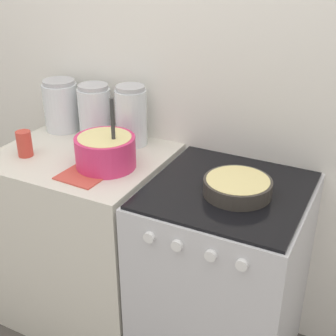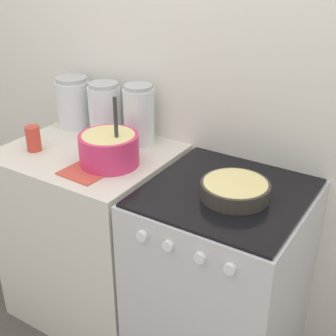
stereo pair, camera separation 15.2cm
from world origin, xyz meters
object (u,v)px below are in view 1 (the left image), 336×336
at_px(storage_jar_middle, 95,115).
at_px(tin_can, 24,144).
at_px(stove, 222,280).
at_px(baking_pan, 238,186).
at_px(storage_jar_left, 61,109).
at_px(mixing_bowl, 105,150).
at_px(storage_jar_right, 131,120).

xyz_separation_m(storage_jar_middle, tin_can, (-0.15, -0.32, -0.05)).
distance_m(stove, storage_jar_middle, 0.95).
height_order(baking_pan, tin_can, tin_can).
bearing_deg(storage_jar_left, baking_pan, -13.15).
xyz_separation_m(mixing_bowl, storage_jar_left, (-0.42, 0.25, 0.03)).
height_order(mixing_bowl, storage_jar_middle, mixing_bowl).
distance_m(baking_pan, storage_jar_middle, 0.82).
xyz_separation_m(storage_jar_left, tin_can, (0.05, -0.32, -0.05)).
bearing_deg(mixing_bowl, storage_jar_middle, 131.40).
relative_size(baking_pan, storage_jar_right, 0.93).
xyz_separation_m(mixing_bowl, storage_jar_middle, (-0.22, 0.25, 0.03)).
height_order(storage_jar_right, tin_can, storage_jar_right).
relative_size(storage_jar_middle, storage_jar_right, 0.92).
xyz_separation_m(baking_pan, storage_jar_middle, (-0.79, 0.23, 0.08)).
bearing_deg(mixing_bowl, storage_jar_right, 95.91).
distance_m(storage_jar_left, tin_can, 0.33).
bearing_deg(baking_pan, mixing_bowl, -177.53).
distance_m(stove, baking_pan, 0.48).
relative_size(stove, storage_jar_left, 3.58).
xyz_separation_m(storage_jar_left, storage_jar_right, (0.40, -0.00, 0.01)).
bearing_deg(mixing_bowl, baking_pan, 2.47).
height_order(storage_jar_middle, tin_can, storage_jar_middle).
bearing_deg(mixing_bowl, storage_jar_left, 148.93).
height_order(stove, storage_jar_right, storage_jar_right).
relative_size(baking_pan, storage_jar_middle, 1.01).
bearing_deg(stove, tin_can, -172.43).
bearing_deg(storage_jar_middle, mixing_bowl, -48.60).
relative_size(stove, storage_jar_middle, 3.54).
bearing_deg(baking_pan, storage_jar_right, 158.67).
relative_size(storage_jar_left, storage_jar_middle, 0.99).
xyz_separation_m(stove, storage_jar_right, (-0.54, 0.20, 0.56)).
relative_size(storage_jar_middle, tin_can, 2.24).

